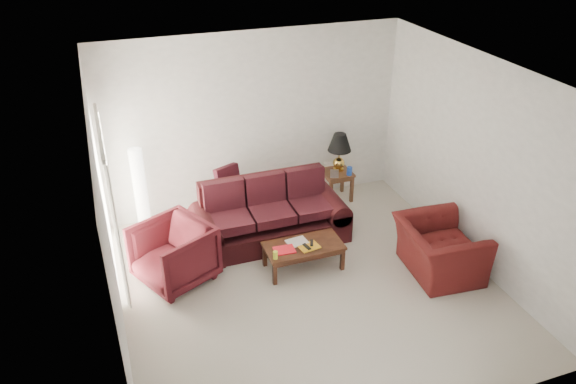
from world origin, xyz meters
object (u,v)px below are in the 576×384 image
object	(u,v)px
floor_lamp	(140,191)
armchair_left	(173,254)
sofa	(270,214)
end_table	(337,185)
coffee_table	(303,256)
armchair_right	(439,249)

from	to	relation	value
floor_lamp	armchair_left	xyz separation A→B (m)	(0.25, -1.44, -0.29)
sofa	end_table	distance (m)	1.78
sofa	end_table	xyz separation A→B (m)	(1.53, 0.89, -0.22)
armchair_left	coffee_table	world-z (taller)	armchair_left
armchair_left	armchair_right	distance (m)	3.74
armchair_left	armchair_right	size ratio (longest dim) A/B	0.82
armchair_left	armchair_right	world-z (taller)	armchair_left
sofa	end_table	bearing A→B (deg)	31.20
end_table	floor_lamp	distance (m)	3.37
floor_lamp	armchair_right	world-z (taller)	floor_lamp
coffee_table	sofa	bearing A→B (deg)	105.99
floor_lamp	coffee_table	xyz separation A→B (m)	(2.05, -1.78, -0.54)
floor_lamp	armchair_right	size ratio (longest dim) A/B	1.25
floor_lamp	coffee_table	size ratio (longest dim) A/B	1.30
sofa	coffee_table	bearing A→B (deg)	-73.69
end_table	coffee_table	size ratio (longest dim) A/B	0.47
floor_lamp	armchair_left	distance (m)	1.49
armchair_left	coffee_table	xyz separation A→B (m)	(1.80, -0.34, -0.24)
sofa	end_table	size ratio (longest dim) A/B	4.49
end_table	armchair_left	bearing A→B (deg)	-155.74
sofa	floor_lamp	xyz separation A→B (m)	(-1.82, 0.94, 0.25)
end_table	armchair_right	bearing A→B (deg)	-78.81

